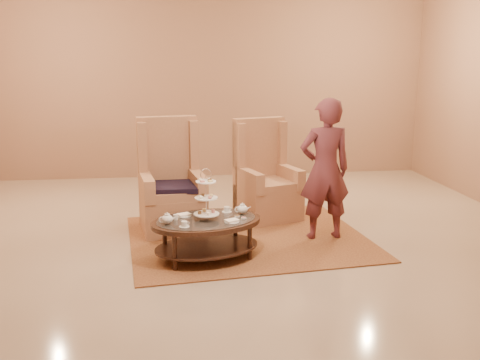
{
  "coord_description": "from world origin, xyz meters",
  "views": [
    {
      "loc": [
        -0.6,
        -5.81,
        2.16
      ],
      "look_at": [
        0.13,
        0.2,
        0.77
      ],
      "focal_mm": 40.0,
      "sensor_mm": 36.0,
      "label": 1
    }
  ],
  "objects": [
    {
      "name": "person",
      "position": [
        1.16,
        0.25,
        0.85
      ],
      "size": [
        0.65,
        0.44,
        1.71
      ],
      "rotation": [
        0.0,
        0.0,
        3.2
      ],
      "color": "#5C272D",
      "rests_on": "ground"
    },
    {
      "name": "wall_back",
      "position": [
        0.0,
        4.0,
        1.75
      ],
      "size": [
        8.0,
        0.04,
        3.5
      ],
      "primitive_type": "cube",
      "color": "#986C53",
      "rests_on": "ground"
    },
    {
      "name": "tea_table",
      "position": [
        -0.29,
        -0.26,
        0.37
      ],
      "size": [
        1.38,
        1.11,
        1.01
      ],
      "rotation": [
        0.0,
        0.0,
        0.25
      ],
      "color": "black",
      "rests_on": "ground"
    },
    {
      "name": "ground",
      "position": [
        0.0,
        0.0,
        0.0
      ],
      "size": [
        8.0,
        8.0,
        0.0
      ],
      "primitive_type": "plane",
      "color": "tan",
      "rests_on": "ground"
    },
    {
      "name": "rug",
      "position": [
        0.25,
        0.35,
        0.01
      ],
      "size": [
        3.06,
        2.65,
        0.02
      ],
      "rotation": [
        0.0,
        0.0,
        0.11
      ],
      "color": "#966335",
      "rests_on": "ground"
    },
    {
      "name": "armchair_right",
      "position": [
        0.61,
        1.24,
        0.45
      ],
      "size": [
        0.92,
        0.94,
        1.35
      ],
      "rotation": [
        0.0,
        0.0,
        0.3
      ],
      "color": "#B07853",
      "rests_on": "ground"
    },
    {
      "name": "armchair_left",
      "position": [
        -0.67,
        0.87,
        0.48
      ],
      "size": [
        0.88,
        0.91,
        1.43
      ],
      "rotation": [
        0.0,
        0.0,
        0.16
      ],
      "color": "#B07853",
      "rests_on": "ground"
    },
    {
      "name": "ceiling",
      "position": [
        0.0,
        0.0,
        0.0
      ],
      "size": [
        8.0,
        8.0,
        0.02
      ],
      "primitive_type": "cube",
      "color": "white",
      "rests_on": "ground"
    }
  ]
}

